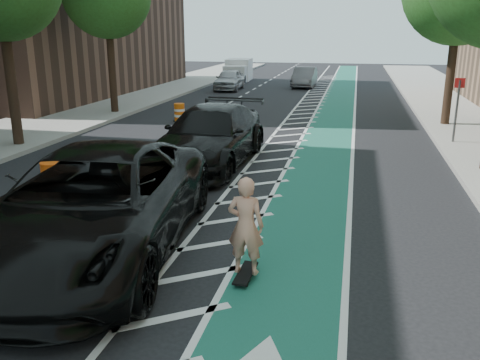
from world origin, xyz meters
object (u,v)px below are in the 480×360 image
(barrel_a, at_px, (55,183))
(suv_near, at_px, (94,204))
(suv_far, at_px, (210,136))
(skateboarder, at_px, (246,226))

(barrel_a, bearing_deg, suv_near, -45.62)
(suv_near, distance_m, suv_far, 7.02)
(skateboarder, bearing_deg, suv_far, -67.83)
(suv_near, relative_size, suv_far, 1.15)
(skateboarder, xyz_separation_m, suv_near, (-3.00, 0.42, 0.02))
(skateboarder, xyz_separation_m, barrel_a, (-5.47, 2.94, -0.49))
(skateboarder, relative_size, suv_far, 0.27)
(skateboarder, relative_size, suv_near, 0.24)
(skateboarder, distance_m, suv_far, 7.93)
(skateboarder, relative_size, barrel_a, 1.67)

